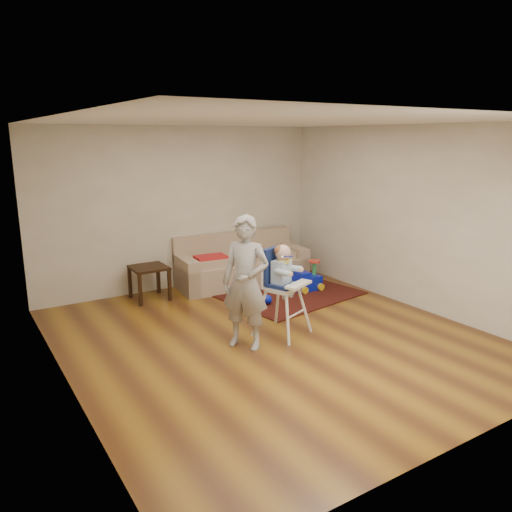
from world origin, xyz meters
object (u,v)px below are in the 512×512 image
high_chair (282,291)px  ride_on_toy (307,275)px  sofa (241,260)px  adult (246,283)px  toy_ball (267,300)px  side_table (150,283)px

high_chair → ride_on_toy: bearing=19.7°
sofa → high_chair: (-0.71, -2.26, 0.14)m
sofa → adult: adult is taller
sofa → adult: 2.72m
ride_on_toy → toy_ball: ride_on_toy is taller
high_chair → toy_ball: bearing=43.3°
ride_on_toy → toy_ball: bearing=-165.8°
side_table → high_chair: (0.95, -2.29, 0.31)m
toy_ball → adult: 1.73m
toy_ball → adult: (-1.08, -1.14, 0.73)m
adult → side_table: bearing=152.5°
side_table → high_chair: bearing=-67.4°
sofa → side_table: 1.67m
adult → high_chair: bearing=62.8°
ride_on_toy → adult: 2.55m
toy_ball → high_chair: high_chair is taller
ride_on_toy → high_chair: bearing=-138.6°
sofa → adult: bearing=-114.1°
toy_ball → high_chair: 1.25m
sofa → ride_on_toy: sofa is taller
side_table → adult: adult is taller
sofa → high_chair: bearing=-102.2°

